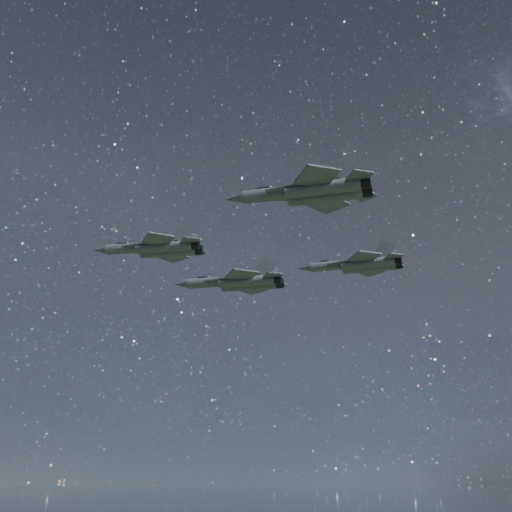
{
  "coord_description": "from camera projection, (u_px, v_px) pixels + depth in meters",
  "views": [
    {
      "loc": [
        -8.0,
        -76.82,
        121.43
      ],
      "look_at": [
        -3.3,
        2.26,
        151.49
      ],
      "focal_mm": 42.0,
      "sensor_mm": 36.0,
      "label": 1
    }
  ],
  "objects": [
    {
      "name": "jet_left",
      "position": [
        239.0,
        282.0,
        96.1
      ],
      "size": [
        18.99,
        12.92,
        4.77
      ],
      "rotation": [
        0.0,
        0.0,
        -0.25
      ],
      "color": "#353D42"
    },
    {
      "name": "jet_right",
      "position": [
        311.0,
        191.0,
        67.07
      ],
      "size": [
        17.64,
        11.83,
        4.46
      ],
      "rotation": [
        0.0,
        0.0,
        -0.32
      ],
      "color": "#353D42"
    },
    {
      "name": "jet_lead",
      "position": [
        157.0,
        248.0,
        88.66
      ],
      "size": [
        17.71,
        12.15,
        4.44
      ],
      "rotation": [
        0.0,
        0.0,
        -0.21
      ],
      "color": "#353D42"
    },
    {
      "name": "jet_slot",
      "position": [
        359.0,
        264.0,
        87.3
      ],
      "size": [
        16.02,
        10.7,
        4.06
      ],
      "rotation": [
        0.0,
        0.0,
        -0.34
      ],
      "color": "#353D42"
    }
  ]
}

